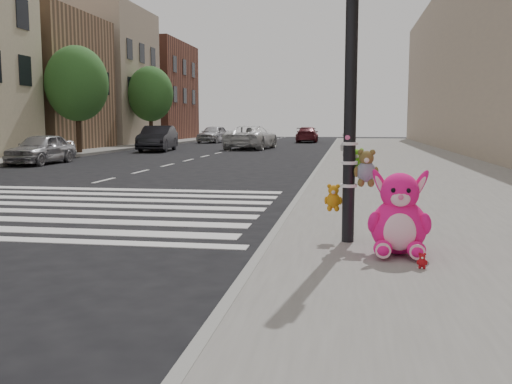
% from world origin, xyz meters
% --- Properties ---
extents(ground, '(120.00, 120.00, 0.00)m').
position_xyz_m(ground, '(0.00, 0.00, 0.00)').
color(ground, black).
rests_on(ground, ground).
extents(sidewalk_near, '(7.00, 80.00, 0.14)m').
position_xyz_m(sidewalk_near, '(5.00, 10.00, 0.07)').
color(sidewalk_near, slate).
rests_on(sidewalk_near, ground).
extents(sidewalk_far, '(6.00, 80.00, 0.14)m').
position_xyz_m(sidewalk_far, '(-13.50, 20.00, 0.07)').
color(sidewalk_far, slate).
rests_on(sidewalk_far, ground).
extents(curb_edge, '(0.12, 80.00, 0.15)m').
position_xyz_m(curb_edge, '(1.55, 10.00, 0.07)').
color(curb_edge, gray).
rests_on(curb_edge, ground).
extents(crosswalk, '(11.00, 6.00, 0.01)m').
position_xyz_m(crosswalk, '(-4.50, 5.20, 0.01)').
color(crosswalk, silver).
rests_on(crosswalk, ground).
extents(bld_far_c, '(6.00, 8.00, 8.00)m').
position_xyz_m(bld_far_c, '(-15.50, 26.00, 4.00)').
color(bld_far_c, '#956F4F').
rests_on(bld_far_c, ground).
extents(bld_far_d, '(6.00, 8.00, 10.00)m').
position_xyz_m(bld_far_d, '(-15.50, 35.00, 5.00)').
color(bld_far_d, gray).
rests_on(bld_far_d, ground).
extents(bld_far_e, '(6.00, 10.00, 9.00)m').
position_xyz_m(bld_far_e, '(-15.50, 46.00, 4.50)').
color(bld_far_e, brown).
rests_on(bld_far_e, ground).
extents(signal_pole, '(0.71, 0.49, 4.00)m').
position_xyz_m(signal_pole, '(2.63, 1.81, 1.76)').
color(signal_pole, black).
rests_on(signal_pole, sidewalk_near).
extents(tree_far_b, '(3.20, 3.20, 5.44)m').
position_xyz_m(tree_far_b, '(-11.20, 22.00, 3.65)').
color(tree_far_b, '#382619').
rests_on(tree_far_b, sidewalk_far).
extents(tree_far_c, '(3.20, 3.20, 5.44)m').
position_xyz_m(tree_far_c, '(-11.20, 33.00, 3.65)').
color(tree_far_c, '#382619').
rests_on(tree_far_c, sidewalk_far).
extents(pink_bunny, '(0.74, 0.77, 1.05)m').
position_xyz_m(pink_bunny, '(3.20, 1.13, 0.57)').
color(pink_bunny, '#FF1580').
rests_on(pink_bunny, sidewalk_near).
extents(red_teddy, '(0.13, 0.09, 0.17)m').
position_xyz_m(red_teddy, '(3.40, 0.50, 0.23)').
color(red_teddy, '#AE1118').
rests_on(red_teddy, sidewalk_near).
extents(car_silver_far, '(1.53, 3.69, 1.25)m').
position_xyz_m(car_silver_far, '(-9.80, 15.84, 0.62)').
color(car_silver_far, '#B3B3B8').
rests_on(car_silver_far, ground).
extents(car_dark_far, '(2.09, 4.68, 1.49)m').
position_xyz_m(car_dark_far, '(-8.45, 26.37, 0.75)').
color(car_dark_far, black).
rests_on(car_dark_far, ground).
extents(car_white_near, '(2.93, 5.50, 1.47)m').
position_xyz_m(car_white_near, '(-3.50, 29.97, 0.74)').
color(car_white_near, white).
rests_on(car_white_near, ground).
extents(car_maroon_near, '(1.90, 4.44, 1.27)m').
position_xyz_m(car_maroon_near, '(-0.86, 42.46, 0.64)').
color(car_maroon_near, maroon).
rests_on(car_maroon_near, ground).
extents(car_silver_deep, '(2.25, 4.40, 1.43)m').
position_xyz_m(car_silver_deep, '(-8.41, 40.20, 0.72)').
color(car_silver_deep, silver).
rests_on(car_silver_deep, ground).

